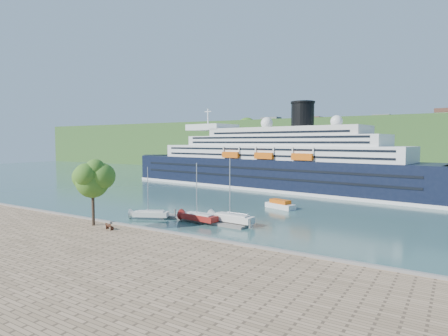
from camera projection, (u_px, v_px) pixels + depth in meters
ground at (136, 234)px, 54.60m from camera, size 400.00×400.00×0.00m
far_hillside at (360, 145)px, 176.15m from camera, size 400.00×50.00×24.00m
quay_coping at (135, 226)px, 54.35m from camera, size 220.00×0.50×0.30m
cruise_ship at (267, 146)px, 108.14m from camera, size 109.31×29.36×24.29m
park_bench at (110, 226)px, 52.88m from camera, size 1.62×0.92×0.98m
promenade_tree at (93, 190)px, 55.21m from camera, size 6.45×6.45×10.68m
floating_pontoon at (201, 221)px, 62.79m from camera, size 17.67×3.21×0.39m
sailboat_white_near at (151, 194)px, 64.54m from camera, size 6.85×4.54×8.65m
sailboat_red at (199, 195)px, 61.39m from camera, size 7.49×2.69×9.48m
sailboat_white_far at (233, 193)px, 60.10m from camera, size 8.12×2.69×10.34m
tender_launch at (280, 204)px, 75.28m from camera, size 6.85×4.17×1.79m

